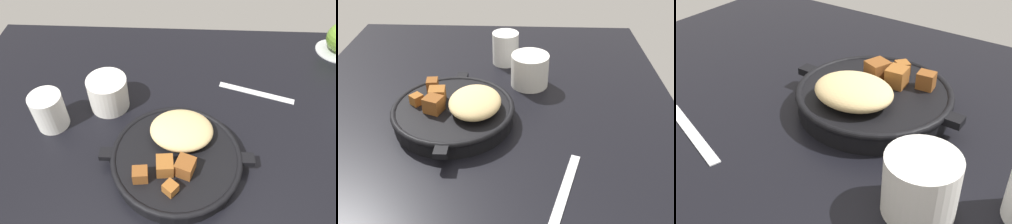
{
  "view_description": "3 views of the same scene",
  "coord_description": "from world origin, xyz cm",
  "views": [
    {
      "loc": [
        -3.1,
        -38.77,
        51.95
      ],
      "look_at": [
        -5.07,
        3.33,
        5.67
      ],
      "focal_mm": 33.17,
      "sensor_mm": 36.0,
      "label": 1
    },
    {
      "loc": [
        58.33,
        7.78,
        44.61
      ],
      "look_at": [
        -0.41,
        5.27,
        4.34
      ],
      "focal_mm": 39.53,
      "sensor_mm": 36.0,
      "label": 2
    },
    {
      "loc": [
        -31.39,
        43.28,
        36.31
      ],
      "look_at": [
        -3.42,
        3.27,
        4.25
      ],
      "focal_mm": 44.38,
      "sensor_mm": 36.0,
      "label": 3
    }
  ],
  "objects": [
    {
      "name": "ceramic_mug_white",
      "position": [
        -18.69,
        10.07,
        3.84
      ],
      "size": [
        8.76,
        8.76,
        7.69
      ],
      "primitive_type": "cylinder",
      "color": "silver",
      "rests_on": "ground_plane"
    },
    {
      "name": "cast_iron_skillet",
      "position": [
        -3.0,
        -4.99,
        2.63
      ],
      "size": [
        29.23,
        24.88,
        7.09
      ],
      "color": "black",
      "rests_on": "ground_plane"
    },
    {
      "name": "ground_plane",
      "position": [
        0.0,
        0.0,
        -1.2
      ],
      "size": [
        111.79,
        84.8,
        2.4
      ],
      "primitive_type": "cube",
      "color": "black"
    },
    {
      "name": "butter_knife",
      "position": [
        15.47,
        15.57,
        0.18
      ],
      "size": [
        17.38,
        6.99,
        0.36
      ],
      "primitive_type": "cube",
      "rotation": [
        0.0,
        0.0,
        -0.31
      ],
      "color": "silver",
      "rests_on": "ground_plane"
    }
  ]
}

